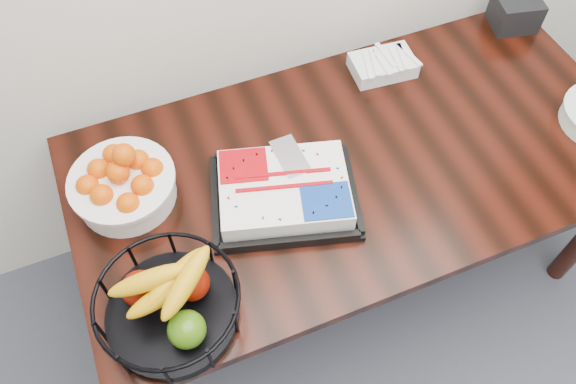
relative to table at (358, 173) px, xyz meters
name	(u,v)px	position (x,y,z in m)	size (l,w,h in m)	color
table	(358,173)	(0.00, 0.00, 0.00)	(1.80, 0.90, 0.75)	black
cake_tray	(284,192)	(-0.28, -0.05, 0.13)	(0.50, 0.44, 0.09)	black
tangerine_bowl	(122,180)	(-0.71, 0.13, 0.17)	(0.31, 0.31, 0.20)	white
fruit_basket	(169,304)	(-0.68, -0.29, 0.17)	(0.37, 0.37, 0.19)	black
fork_bag	(383,65)	(0.24, 0.32, 0.12)	(0.23, 0.16, 0.06)	silver
napkin_box	(515,12)	(0.80, 0.35, 0.14)	(0.16, 0.14, 0.11)	black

